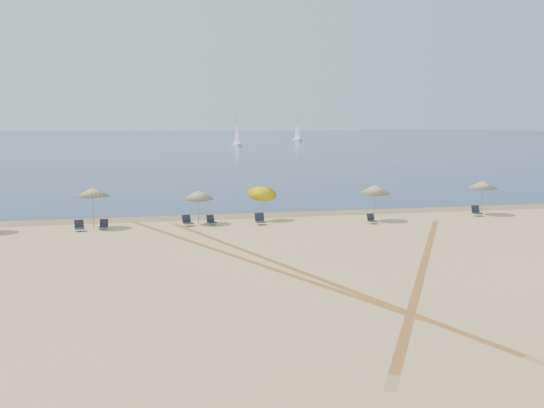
{
  "coord_description": "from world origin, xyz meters",
  "views": [
    {
      "loc": [
        -9.0,
        -20.0,
        6.66
      ],
      "look_at": [
        0.0,
        20.0,
        1.3
      ],
      "focal_mm": 42.07,
      "sensor_mm": 36.0,
      "label": 1
    }
  ],
  "objects_px": {
    "umbrella_4": "(375,189)",
    "chair_3": "(104,225)",
    "chair_6": "(260,220)",
    "sailboat_0": "(237,137)",
    "chair_7": "(372,219)",
    "chair_2": "(79,226)",
    "umbrella_2": "(198,195)",
    "chair_5": "(211,220)",
    "chair_8": "(477,211)",
    "umbrella_5": "(482,185)",
    "chair_4": "(187,221)",
    "umbrella_1": "(93,192)",
    "umbrella_3": "(262,190)",
    "sailboat_1": "(297,133)"
  },
  "relations": [
    {
      "from": "chair_2",
      "to": "sailboat_0",
      "type": "xyz_separation_m",
      "value": [
        31.73,
        131.04,
        2.12
      ]
    },
    {
      "from": "chair_6",
      "to": "chair_7",
      "type": "relative_size",
      "value": 1.03
    },
    {
      "from": "chair_3",
      "to": "chair_2",
      "type": "bearing_deg",
      "value": -157.14
    },
    {
      "from": "chair_2",
      "to": "umbrella_5",
      "type": "bearing_deg",
      "value": -9.24
    },
    {
      "from": "chair_5",
      "to": "chair_7",
      "type": "bearing_deg",
      "value": -27.83
    },
    {
      "from": "umbrella_2",
      "to": "chair_5",
      "type": "height_order",
      "value": "umbrella_2"
    },
    {
      "from": "chair_4",
      "to": "chair_2",
      "type": "bearing_deg",
      "value": 163.94
    },
    {
      "from": "chair_3",
      "to": "chair_5",
      "type": "height_order",
      "value": "chair_5"
    },
    {
      "from": "chair_2",
      "to": "sailboat_0",
      "type": "height_order",
      "value": "sailboat_0"
    },
    {
      "from": "chair_2",
      "to": "sailboat_1",
      "type": "distance_m",
      "value": 183.24
    },
    {
      "from": "umbrella_3",
      "to": "umbrella_1",
      "type": "bearing_deg",
      "value": -176.75
    },
    {
      "from": "chair_6",
      "to": "sailboat_0",
      "type": "bearing_deg",
      "value": 76.53
    },
    {
      "from": "chair_6",
      "to": "sailboat_0",
      "type": "relative_size",
      "value": 0.1
    },
    {
      "from": "sailboat_0",
      "to": "chair_3",
      "type": "bearing_deg",
      "value": -114.21
    },
    {
      "from": "umbrella_3",
      "to": "chair_2",
      "type": "relative_size",
      "value": 3.6
    },
    {
      "from": "chair_6",
      "to": "sailboat_0",
      "type": "xyz_separation_m",
      "value": [
        20.49,
        131.03,
        2.09
      ]
    },
    {
      "from": "umbrella_2",
      "to": "sailboat_0",
      "type": "distance_m",
      "value": 132.25
    },
    {
      "from": "sailboat_1",
      "to": "chair_6",
      "type": "bearing_deg",
      "value": -115.05
    },
    {
      "from": "chair_5",
      "to": "chair_8",
      "type": "bearing_deg",
      "value": -18.61
    },
    {
      "from": "umbrella_4",
      "to": "chair_7",
      "type": "relative_size",
      "value": 3.37
    },
    {
      "from": "umbrella_2",
      "to": "chair_4",
      "type": "distance_m",
      "value": 1.87
    },
    {
      "from": "chair_2",
      "to": "sailboat_0",
      "type": "distance_m",
      "value": 134.85
    },
    {
      "from": "chair_2",
      "to": "chair_7",
      "type": "bearing_deg",
      "value": -14.75
    },
    {
      "from": "umbrella_2",
      "to": "chair_5",
      "type": "xyz_separation_m",
      "value": [
        0.76,
        -0.42,
        -1.65
      ]
    },
    {
      "from": "umbrella_5",
      "to": "chair_4",
      "type": "distance_m",
      "value": 21.1
    },
    {
      "from": "umbrella_1",
      "to": "chair_8",
      "type": "bearing_deg",
      "value": -1.16
    },
    {
      "from": "chair_4",
      "to": "umbrella_1",
      "type": "bearing_deg",
      "value": 155.48
    },
    {
      "from": "sailboat_1",
      "to": "umbrella_5",
      "type": "bearing_deg",
      "value": -109.97
    },
    {
      "from": "umbrella_1",
      "to": "sailboat_0",
      "type": "xyz_separation_m",
      "value": [
        30.93,
        130.12,
        0.14
      ]
    },
    {
      "from": "chair_7",
      "to": "chair_8",
      "type": "distance_m",
      "value": 8.63
    },
    {
      "from": "umbrella_3",
      "to": "chair_8",
      "type": "height_order",
      "value": "umbrella_3"
    },
    {
      "from": "umbrella_1",
      "to": "umbrella_4",
      "type": "height_order",
      "value": "umbrella_1"
    },
    {
      "from": "umbrella_1",
      "to": "chair_5",
      "type": "bearing_deg",
      "value": -2.19
    },
    {
      "from": "umbrella_4",
      "to": "chair_3",
      "type": "height_order",
      "value": "umbrella_4"
    },
    {
      "from": "umbrella_3",
      "to": "chair_2",
      "type": "height_order",
      "value": "umbrella_3"
    },
    {
      "from": "chair_6",
      "to": "chair_7",
      "type": "bearing_deg",
      "value": -13.94
    },
    {
      "from": "umbrella_2",
      "to": "chair_8",
      "type": "distance_m",
      "value": 19.64
    },
    {
      "from": "chair_7",
      "to": "chair_8",
      "type": "bearing_deg",
      "value": -4.9
    },
    {
      "from": "umbrella_4",
      "to": "umbrella_5",
      "type": "bearing_deg",
      "value": 7.26
    },
    {
      "from": "chair_2",
      "to": "chair_4",
      "type": "relative_size",
      "value": 0.91
    },
    {
      "from": "umbrella_5",
      "to": "chair_5",
      "type": "relative_size",
      "value": 3.38
    },
    {
      "from": "umbrella_2",
      "to": "chair_2",
      "type": "xyz_separation_m",
      "value": [
        -7.37,
        -1.06,
        -1.63
      ]
    },
    {
      "from": "umbrella_2",
      "to": "chair_3",
      "type": "distance_m",
      "value": 6.21
    },
    {
      "from": "chair_4",
      "to": "sailboat_0",
      "type": "distance_m",
      "value": 132.92
    },
    {
      "from": "umbrella_2",
      "to": "chair_4",
      "type": "xyz_separation_m",
      "value": [
        -0.78,
        -0.52,
        -1.62
      ]
    },
    {
      "from": "chair_2",
      "to": "chair_5",
      "type": "height_order",
      "value": "chair_2"
    },
    {
      "from": "chair_6",
      "to": "chair_7",
      "type": "height_order",
      "value": "chair_6"
    },
    {
      "from": "chair_7",
      "to": "sailboat_0",
      "type": "xyz_separation_m",
      "value": [
        13.28,
        132.22,
        2.13
      ]
    },
    {
      "from": "umbrella_1",
      "to": "chair_5",
      "type": "height_order",
      "value": "umbrella_1"
    },
    {
      "from": "umbrella_2",
      "to": "umbrella_4",
      "type": "relative_size",
      "value": 0.9
    }
  ]
}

